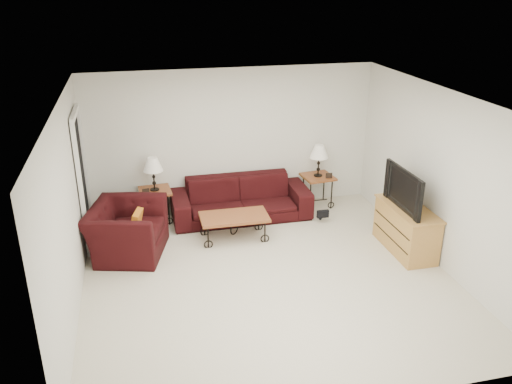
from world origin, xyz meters
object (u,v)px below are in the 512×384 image
side_table_right (317,191)px  armchair (127,230)px  television (409,189)px  lamp_left (153,174)px  tv_stand (406,229)px  side_table_left (156,205)px  backpack (321,209)px  lamp_right (319,161)px  sofa (241,199)px  coffee_table (234,227)px

side_table_right → armchair: armchair is taller
television → lamp_left: bearing=-118.1°
lamp_left → tv_stand: (3.62, -1.92, -0.50)m
lamp_left → tv_stand: lamp_left is taller
side_table_left → backpack: 2.81m
lamp_right → armchair: 3.57m
sofa → tv_stand: size_ratio=2.00×
television → backpack: size_ratio=2.61×
sofa → television: (2.17, -1.74, 0.67)m
side_table_right → backpack: (-0.15, -0.62, -0.08)m
lamp_left → backpack: 2.88m
sofa → armchair: armchair is taller
lamp_left → television: television is taller
backpack → tv_stand: bearing=-74.6°
sofa → armchair: size_ratio=2.00×
side_table_left → tv_stand: size_ratio=0.48×
tv_stand → side_table_right: bearing=110.9°
lamp_left → armchair: 1.25m
side_table_right → armchair: (-3.37, -1.05, 0.10)m
lamp_right → side_table_left: bearing=180.0°
lamp_left → television: 4.08m
lamp_left → armchair: lamp_left is taller
side_table_left → coffee_table: bearing=-39.3°
lamp_right → tv_stand: (0.73, -1.92, -0.51)m
lamp_right → backpack: size_ratio=1.42×
lamp_right → backpack: lamp_right is taller
lamp_left → armchair: size_ratio=0.48×
backpack → side_table_right: bearing=57.2°
television → tv_stand: bearing=90.0°
tv_stand → lamp_right: bearing=110.9°
armchair → backpack: size_ratio=2.91×
coffee_table → tv_stand: (2.46, -0.97, 0.15)m
coffee_table → armchair: bearing=-176.6°
sofa → lamp_left: bearing=172.9°
side_table_left → tv_stand: (3.62, -1.92, 0.07)m
lamp_left → coffee_table: bearing=-39.3°
lamp_left → sofa: bearing=-7.1°
lamp_right → tv_stand: 2.12m
sofa → tv_stand: (2.19, -1.74, 0.01)m
tv_stand → backpack: bearing=124.3°
television → armchair: bearing=-102.0°
lamp_left → side_table_right: bearing=0.0°
side_table_right → side_table_left: bearing=180.0°
lamp_right → television: (0.71, -1.92, 0.15)m
side_table_right → tv_stand: bearing=-69.1°
sofa → tv_stand: tv_stand is taller
coffee_table → television: bearing=-21.6°
lamp_left → coffee_table: lamp_left is taller
armchair → television: (4.08, -0.87, 0.63)m
sofa → television: size_ratio=2.24×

